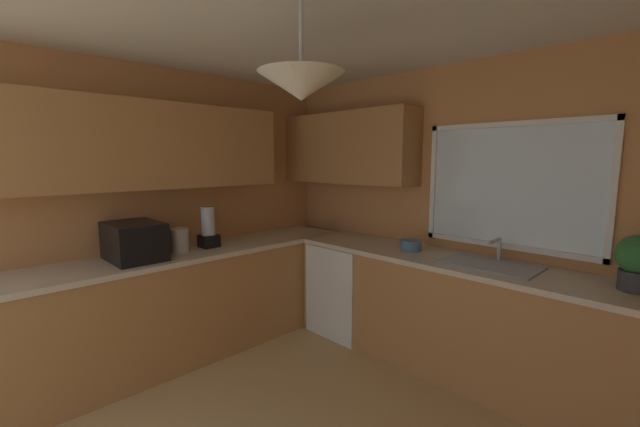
# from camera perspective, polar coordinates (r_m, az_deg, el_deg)

# --- Properties ---
(room_shell) EXTENTS (3.96, 3.72, 2.53)m
(room_shell) POSITION_cam_1_polar(r_m,az_deg,el_deg) (2.63, -1.00, 8.21)
(room_shell) COLOR #C6844C
(room_shell) RESTS_ON ground_plane
(counter_run_left) EXTENTS (0.65, 3.33, 0.92)m
(counter_run_left) POSITION_cam_1_polar(r_m,az_deg,el_deg) (3.63, -20.16, -12.45)
(counter_run_left) COLOR #AD7542
(counter_run_left) RESTS_ON ground_plane
(counter_run_back) EXTENTS (3.05, 0.65, 0.92)m
(counter_run_back) POSITION_cam_1_polar(r_m,az_deg,el_deg) (3.36, 20.02, -14.06)
(counter_run_back) COLOR #AD7542
(counter_run_back) RESTS_ON ground_plane
(dishwasher) EXTENTS (0.60, 0.60, 0.87)m
(dishwasher) POSITION_cam_1_polar(r_m,az_deg,el_deg) (3.95, 4.21, -10.65)
(dishwasher) COLOR white
(dishwasher) RESTS_ON ground_plane
(microwave) EXTENTS (0.48, 0.36, 0.29)m
(microwave) POSITION_cam_1_polar(r_m,az_deg,el_deg) (3.36, -25.39, -3.65)
(microwave) COLOR black
(microwave) RESTS_ON counter_run_left
(kettle) EXTENTS (0.15, 0.15, 0.20)m
(kettle) POSITION_cam_1_polar(r_m,az_deg,el_deg) (3.48, -19.72, -3.72)
(kettle) COLOR #B7B7BC
(kettle) RESTS_ON counter_run_left
(sink_assembly) EXTENTS (0.66, 0.40, 0.19)m
(sink_assembly) POSITION_cam_1_polar(r_m,az_deg,el_deg) (3.16, 23.50, -6.75)
(sink_assembly) COLOR #9EA0A5
(sink_assembly) RESTS_ON counter_run_back
(potted_plant) EXTENTS (0.23, 0.23, 0.33)m
(potted_plant) POSITION_cam_1_polar(r_m,az_deg,el_deg) (2.97, 39.01, -5.35)
(potted_plant) COLOR #38383D
(potted_plant) RESTS_ON counter_run_back
(bowl) EXTENTS (0.18, 0.18, 0.09)m
(bowl) POSITION_cam_1_polar(r_m,az_deg,el_deg) (3.44, 13.07, -4.52)
(bowl) COLOR #4C7099
(bowl) RESTS_ON counter_run_back
(blender_appliance) EXTENTS (0.15, 0.15, 0.36)m
(blender_appliance) POSITION_cam_1_polar(r_m,az_deg,el_deg) (3.60, -15.92, -2.18)
(blender_appliance) COLOR black
(blender_appliance) RESTS_ON counter_run_left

